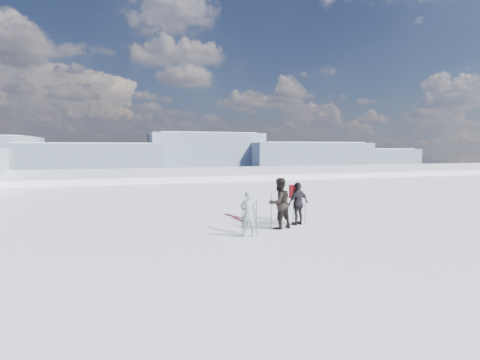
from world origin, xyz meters
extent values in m
plane|color=white|center=(0.00, 60.00, -17.50)|extent=(220.00, 208.01, 71.62)
cube|color=white|center=(0.00, 30.00, -6.50)|extent=(180.00, 16.00, 14.00)
plane|color=#1F2A47|center=(0.00, 290.00, -30.00)|extent=(820.00, 820.00, 0.00)
cube|color=slate|center=(-40.00, 440.00, -11.00)|extent=(160.00, 80.00, 38.00)
cube|color=white|center=(-40.00, 440.00, 5.00)|extent=(136.00, 70.00, 8.00)
cube|color=slate|center=(100.00, 470.00, -4.00)|extent=(140.00, 80.00, 52.00)
cube|color=white|center=(100.00, 470.00, 19.00)|extent=(119.00, 70.00, 8.00)
cube|color=slate|center=(230.00, 440.00, -10.00)|extent=(160.00, 80.00, 40.00)
cube|color=white|center=(230.00, 440.00, 7.00)|extent=(136.00, 70.00, 8.00)
cube|color=slate|center=(350.00, 470.00, -14.00)|extent=(130.00, 80.00, 32.00)
cube|color=white|center=(350.00, 470.00, -1.00)|extent=(110.50, 70.00, 8.00)
imported|color=#949BA1|center=(-1.62, 1.68, 0.76)|extent=(0.65, 0.53, 1.53)
imported|color=black|center=(-0.13, 2.49, 0.94)|extent=(1.06, 0.92, 1.88)
imported|color=black|center=(0.84, 2.90, 0.83)|extent=(1.05, 0.66, 1.66)
cube|color=red|center=(0.77, 3.14, 1.92)|extent=(0.40, 0.29, 0.52)
cylinder|color=black|center=(-1.84, 1.65, 0.57)|extent=(0.02, 0.02, 1.14)
cylinder|color=black|center=(-1.38, 1.55, 0.63)|extent=(0.02, 0.02, 1.25)
cylinder|color=black|center=(-0.47, 2.47, 0.66)|extent=(0.02, 0.02, 1.32)
cylinder|color=black|center=(0.19, 2.45, 0.64)|extent=(0.02, 0.02, 1.29)
cylinder|color=black|center=(0.59, 2.80, 0.68)|extent=(0.02, 0.02, 1.36)
cylinder|color=black|center=(1.07, 2.77, 0.57)|extent=(0.02, 0.02, 1.14)
cube|color=black|center=(-1.07, 5.13, 0.01)|extent=(0.24, 1.70, 0.03)
cube|color=black|center=(-0.93, 5.13, 0.01)|extent=(0.80, 1.58, 0.03)
camera|label=1|loc=(-5.65, -10.00, 2.95)|focal=28.00mm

